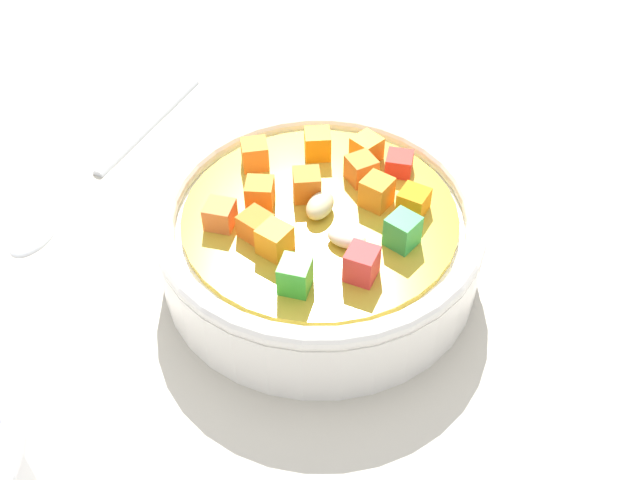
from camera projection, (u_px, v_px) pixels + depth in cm
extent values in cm
cube|color=#BAB2A0|center=(320.00, 281.00, 41.00)|extent=(140.00, 140.00, 2.00)
cylinder|color=white|center=(320.00, 245.00, 38.95)|extent=(16.85, 16.85, 3.79)
torus|color=white|center=(320.00, 214.00, 37.37)|extent=(16.95, 16.95, 1.11)
cylinder|color=gold|center=(320.00, 216.00, 37.47)|extent=(14.13, 14.13, 0.40)
cube|color=orange|center=(360.00, 168.00, 38.78)|extent=(1.81, 1.81, 1.40)
cube|color=orange|center=(277.00, 242.00, 34.85)|extent=(1.46, 1.46, 1.50)
cube|color=orange|center=(260.00, 194.00, 37.28)|extent=(1.93, 1.93, 1.48)
cube|color=orange|center=(318.00, 144.00, 40.14)|extent=(1.95, 1.95, 1.52)
cube|color=green|center=(403.00, 231.00, 35.25)|extent=(1.40, 1.40, 1.64)
cube|color=orange|center=(414.00, 201.00, 37.05)|extent=(1.60, 1.60, 1.26)
cube|color=orange|center=(256.00, 225.00, 35.80)|extent=(1.40, 1.40, 1.26)
cube|color=orange|center=(367.00, 148.00, 39.99)|extent=(1.55, 1.55, 1.37)
ellipsoid|color=beige|center=(326.00, 211.00, 36.67)|extent=(1.64, 2.16, 1.08)
cube|color=orange|center=(220.00, 215.00, 36.32)|extent=(1.84, 1.84, 1.29)
cube|color=orange|center=(255.00, 154.00, 39.54)|extent=(1.95, 1.95, 1.49)
cube|color=orange|center=(377.00, 192.00, 37.30)|extent=(1.47, 1.47, 1.58)
cube|color=orange|center=(307.00, 185.00, 37.74)|extent=(1.95, 1.95, 1.53)
cube|color=green|center=(295.00, 276.00, 33.26)|extent=(1.83, 1.83, 1.58)
ellipsoid|color=beige|center=(347.00, 237.00, 35.53)|extent=(2.23, 1.78, 0.82)
cube|color=red|center=(399.00, 163.00, 39.31)|extent=(1.86, 1.86, 1.08)
cube|color=red|center=(362.00, 264.00, 33.73)|extent=(1.71, 1.71, 1.63)
cylinder|color=silver|center=(149.00, 121.00, 49.32)|extent=(3.67, 11.37, 0.78)
ellipsoid|color=silver|center=(31.00, 233.00, 41.64)|extent=(2.76, 3.62, 0.92)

